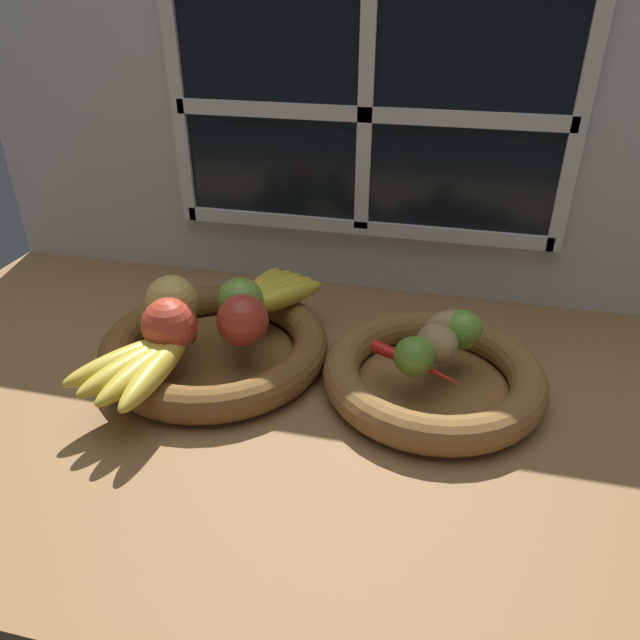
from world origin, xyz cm
name	(u,v)px	position (x,y,z in cm)	size (l,w,h in cm)	color
ground_plane	(326,381)	(0.00, 0.00, -1.50)	(140.00, 90.00, 3.00)	olive
back_wall	(367,131)	(0.00, 29.77, 27.88)	(140.00, 4.60, 55.00)	silver
fruit_bowl_left	(215,346)	(-16.78, -0.52, 2.34)	(33.57, 33.57, 5.03)	brown
fruit_bowl_right	(433,375)	(15.25, -0.52, 2.34)	(30.50, 30.50, 5.03)	brown
apple_red_right	(243,321)	(-11.31, -2.51, 8.67)	(7.27, 7.27, 7.27)	#B73828
apple_red_front	(169,325)	(-20.47, -6.28, 8.85)	(7.63, 7.63, 7.63)	#CC422D
apple_green_back	(241,300)	(-13.75, 3.33, 8.47)	(6.86, 6.86, 6.86)	#7AA338
apple_golden_left	(171,303)	(-23.11, -0.33, 8.88)	(7.70, 7.70, 7.70)	#DBB756
banana_bunch_front	(143,363)	(-21.44, -12.70, 6.68)	(12.84, 19.06, 3.29)	gold
banana_bunch_back	(271,293)	(-11.16, 9.63, 6.73)	(12.71, 16.71, 3.40)	yellow
potato_back	(454,328)	(17.32, 4.03, 7.61)	(8.17, 4.80, 5.16)	#A38451
potato_large	(437,343)	(15.25, -0.52, 7.57)	(6.19, 5.56, 5.07)	#A38451
lime_near	(414,356)	(12.58, -4.53, 7.67)	(5.27, 5.27, 5.27)	olive
lime_far	(462,330)	(18.37, 3.49, 7.77)	(5.47, 5.47, 5.47)	#6B9E33
chili_pepper	(417,365)	(13.08, -3.85, 6.00)	(1.94, 1.94, 13.93)	red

